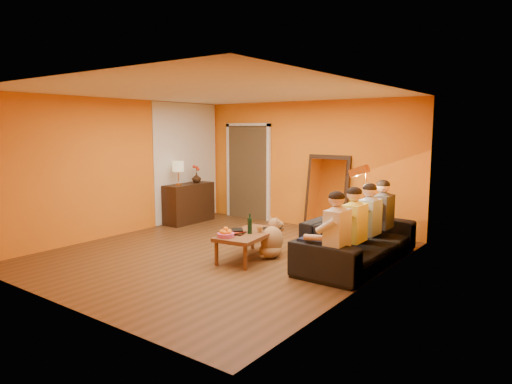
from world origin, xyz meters
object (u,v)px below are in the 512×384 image
Objects in this scene: person_mid_left at (355,230)px; vase at (196,178)px; person_mid_right at (370,223)px; laptop at (271,229)px; wine_bottle at (250,224)px; dog at (272,237)px; floor_lamp at (365,213)px; tumbler at (260,229)px; mirror_frame at (327,193)px; sofa at (358,239)px; table_lamp at (178,173)px; sideboard at (189,203)px; person_far_right at (383,218)px; person_far_left at (337,237)px; coffee_table at (249,245)px.

person_mid_left reaches higher than vase.
person_mid_right is 1.54m from laptop.
person_mid_left reaches higher than wine_bottle.
dog is 0.52× the size of person_mid_right.
floor_lamp reaches higher than tumbler.
mirror_frame reaches higher than tumbler.
floor_lamp is 0.75m from person_mid_left.
person_mid_right is (0.13, 0.10, 0.24)m from sofa.
person_mid_left is at bearing 5.11° from dog.
sideboard is at bearing 90.00° from table_lamp.
person_mid_left is 1.51m from tumbler.
person_far_right reaches higher than dog.
sofa is at bearing 27.21° from tumbler.
mirror_frame reaches higher than floor_lamp.
laptop is at bearing -158.32° from person_mid_right.
person_mid_left is 12.64× the size of tumbler.
vase is at bearing 168.74° from floor_lamp.
person_far_right reaches higher than sofa.
person_far_left is (0.15, -1.28, -0.11)m from floor_lamp.
tumbler is (2.89, -1.35, 0.04)m from sideboard.
person_far_right is (0.13, 0.65, 0.24)m from sofa.
person_far_right is (0.15, 0.37, -0.11)m from floor_lamp.
sideboard is 0.97× the size of person_far_right.
person_far_left is at bearing -13.93° from coffee_table.
person_mid_right reaches higher than dog.
sideboard reaches higher than coffee_table.
sideboard is 0.97× the size of person_far_left.
sofa is 1.68m from wine_bottle.
wine_bottle is at bearing -143.49° from floor_lamp.
wine_bottle is 0.96× the size of laptop.
dog is 1.40m from person_mid_left.
sofa is at bearing -50.12° from mirror_frame.
laptop is at bearing -152.36° from floor_lamp.
floor_lamp is at bearing 101.96° from person_mid_left.
laptop is at bearing -179.35° from person_mid_left.
table_lamp is at bearing -176.15° from person_far_right.
person_mid_right is at bearing -7.25° from sideboard.
dog is at bearing -139.33° from person_far_right.
sofa reaches higher than laptop.
wine_bottle is (-1.40, -1.15, -0.14)m from floor_lamp.
mirror_frame is at bearing 82.08° from coffee_table.
vase reaches higher than coffee_table.
floor_lamp reaches higher than table_lamp.
dog is at bearing -25.48° from vase.
table_lamp is 4.41m from person_mid_right.
wine_bottle is (-1.55, -0.97, -0.03)m from person_mid_right.
person_mid_right is at bearing -3.35° from table_lamp.
dog is (0.24, 0.29, 0.11)m from coffee_table.
sofa is 1.53m from tumbler.
dog is (-1.21, -0.81, -0.40)m from floor_lamp.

